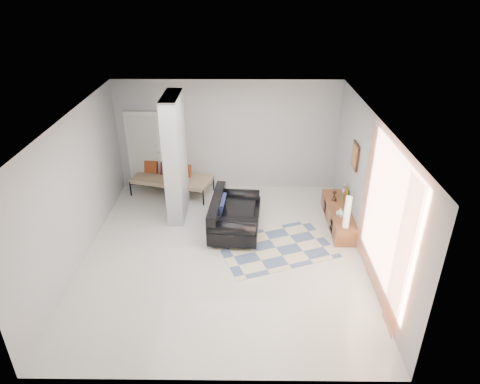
{
  "coord_description": "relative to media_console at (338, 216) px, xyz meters",
  "views": [
    {
      "loc": [
        0.41,
        -7.06,
        5.08
      ],
      "look_at": [
        0.33,
        0.6,
        1.08
      ],
      "focal_mm": 32.0,
      "sensor_mm": 36.0,
      "label": 1
    }
  ],
  "objects": [
    {
      "name": "daybed",
      "position": [
        -3.94,
        1.47,
        0.21
      ],
      "size": [
        2.11,
        1.29,
        0.77
      ],
      "rotation": [
        0.0,
        0.0,
        -0.25
      ],
      "color": "black",
      "rests_on": "floor"
    },
    {
      "name": "hallway_door",
      "position": [
        -4.62,
        1.8,
        0.82
      ],
      "size": [
        0.85,
        0.06,
        2.04
      ],
      "primitive_type": "cube",
      "color": "white",
      "rests_on": "floor"
    },
    {
      "name": "vase",
      "position": [
        -0.05,
        -0.36,
        0.3
      ],
      "size": [
        0.21,
        0.21,
        0.2
      ],
      "primitive_type": "imported",
      "rotation": [
        0.0,
        0.0,
        0.1
      ],
      "color": "silver",
      "rests_on": "media_console"
    },
    {
      "name": "wall_art",
      "position": [
        0.2,
        -0.0,
        1.45
      ],
      "size": [
        0.04,
        0.45,
        0.55
      ],
      "primitive_type": "cube",
      "color": "#3C2110",
      "rests_on": "wall_right"
    },
    {
      "name": "floor",
      "position": [
        -2.52,
        -1.16,
        -0.2
      ],
      "size": [
        6.0,
        6.0,
        0.0
      ],
      "primitive_type": "plane",
      "color": "beige",
      "rests_on": "ground"
    },
    {
      "name": "curtain",
      "position": [
        0.15,
        -2.31,
        1.25
      ],
      "size": [
        0.0,
        2.55,
        2.55
      ],
      "primitive_type": "plane",
      "rotation": [
        1.57,
        0.0,
        1.57
      ],
      "color": "#F97A41",
      "rests_on": "wall_right"
    },
    {
      "name": "area_rug",
      "position": [
        -1.44,
        -0.96,
        -0.2
      ],
      "size": [
        2.61,
        2.17,
        0.01
      ],
      "primitive_type": "cube",
      "rotation": [
        0.0,
        0.0,
        0.36
      ],
      "color": "beige",
      "rests_on": "floor"
    },
    {
      "name": "ceiling",
      "position": [
        -2.52,
        -1.16,
        2.6
      ],
      "size": [
        6.0,
        6.0,
        0.0
      ],
      "primitive_type": "plane",
      "rotation": [
        3.14,
        0.0,
        0.0
      ],
      "color": "white",
      "rests_on": "wall_back"
    },
    {
      "name": "wall_left",
      "position": [
        -5.27,
        -1.16,
        1.2
      ],
      "size": [
        0.0,
        6.0,
        6.0
      ],
      "primitive_type": "plane",
      "rotation": [
        1.57,
        0.0,
        1.57
      ],
      "color": "#AEB1B2",
      "rests_on": "ground"
    },
    {
      "name": "wall_right",
      "position": [
        0.23,
        -1.16,
        1.2
      ],
      "size": [
        0.0,
        6.0,
        6.0
      ],
      "primitive_type": "plane",
      "rotation": [
        1.57,
        0.0,
        -1.57
      ],
      "color": "#AEB1B2",
      "rests_on": "ground"
    },
    {
      "name": "cylinder_lamp",
      "position": [
        -0.02,
        -0.76,
        0.54
      ],
      "size": [
        0.13,
        0.13,
        0.69
      ],
      "primitive_type": "cylinder",
      "color": "beige",
      "rests_on": "media_console"
    },
    {
      "name": "wall_back",
      "position": [
        -2.52,
        1.84,
        1.2
      ],
      "size": [
        6.0,
        0.0,
        6.0
      ],
      "primitive_type": "plane",
      "rotation": [
        1.57,
        0.0,
        0.0
      ],
      "color": "#AEB1B2",
      "rests_on": "ground"
    },
    {
      "name": "bronze_figurine",
      "position": [
        -0.05,
        0.36,
        0.31
      ],
      "size": [
        0.13,
        0.13,
        0.24
      ],
      "primitive_type": null,
      "rotation": [
        0.0,
        0.0,
        -0.13
      ],
      "color": "#322016",
      "rests_on": "media_console"
    },
    {
      "name": "partition_column",
      "position": [
        -3.62,
        0.44,
        1.2
      ],
      "size": [
        0.35,
        1.2,
        2.8
      ],
      "primitive_type": "cube",
      "color": "#AEB3B6",
      "rests_on": "floor"
    },
    {
      "name": "media_console",
      "position": [
        0.0,
        0.0,
        0.0
      ],
      "size": [
        0.45,
        1.86,
        0.8
      ],
      "color": "brown",
      "rests_on": "floor"
    },
    {
      "name": "wall_front",
      "position": [
        -2.52,
        -4.16,
        1.2
      ],
      "size": [
        6.0,
        0.0,
        6.0
      ],
      "primitive_type": "plane",
      "rotation": [
        -1.57,
        0.0,
        0.0
      ],
      "color": "#AEB1B2",
      "rests_on": "ground"
    },
    {
      "name": "loveseat",
      "position": [
        -2.36,
        -0.26,
        0.15
      ],
      "size": [
        1.14,
        1.8,
        0.76
      ],
      "rotation": [
        0.0,
        0.0,
        -0.08
      ],
      "color": "silver",
      "rests_on": "floor"
    }
  ]
}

